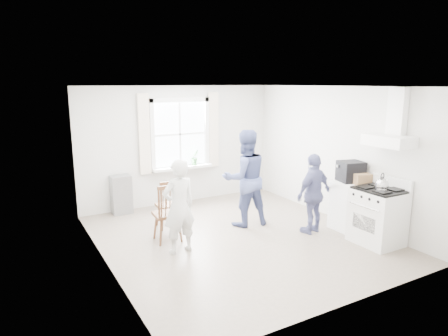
{
  "coord_description": "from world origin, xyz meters",
  "views": [
    {
      "loc": [
        -3.45,
        -5.61,
        2.66
      ],
      "look_at": [
        -0.17,
        0.2,
        1.23
      ],
      "focal_mm": 32.0,
      "sensor_mm": 36.0,
      "label": 1
    }
  ],
  "objects_px": {
    "low_cabinet": "(349,206)",
    "person_left": "(179,207)",
    "windsor_chair_a": "(169,207)",
    "gas_stove": "(378,216)",
    "person_mid": "(245,178)",
    "person_right": "(314,194)",
    "stereo_stack": "(351,171)",
    "windsor_chair_b": "(169,199)"
  },
  "relations": [
    {
      "from": "person_right",
      "to": "stereo_stack",
      "type": "bearing_deg",
      "value": 155.31
    },
    {
      "from": "windsor_chair_a",
      "to": "person_right",
      "type": "bearing_deg",
      "value": -18.43
    },
    {
      "from": "low_cabinet",
      "to": "stereo_stack",
      "type": "distance_m",
      "value": 0.64
    },
    {
      "from": "person_left",
      "to": "person_mid",
      "type": "xyz_separation_m",
      "value": [
        1.58,
        0.57,
        0.15
      ]
    },
    {
      "from": "person_left",
      "to": "person_mid",
      "type": "height_order",
      "value": "person_mid"
    },
    {
      "from": "low_cabinet",
      "to": "person_right",
      "type": "distance_m",
      "value": 0.75
    },
    {
      "from": "low_cabinet",
      "to": "person_left",
      "type": "relative_size",
      "value": 0.59
    },
    {
      "from": "low_cabinet",
      "to": "windsor_chair_b",
      "type": "height_order",
      "value": "windsor_chair_b"
    },
    {
      "from": "windsor_chair_b",
      "to": "person_right",
      "type": "height_order",
      "value": "person_right"
    },
    {
      "from": "person_left",
      "to": "gas_stove",
      "type": "bearing_deg",
      "value": 151.4
    },
    {
      "from": "windsor_chair_a",
      "to": "person_mid",
      "type": "bearing_deg",
      "value": 4.73
    },
    {
      "from": "person_left",
      "to": "person_right",
      "type": "relative_size",
      "value": 1.05
    },
    {
      "from": "gas_stove",
      "to": "stereo_stack",
      "type": "distance_m",
      "value": 0.97
    },
    {
      "from": "windsor_chair_a",
      "to": "person_right",
      "type": "height_order",
      "value": "person_right"
    },
    {
      "from": "windsor_chair_a",
      "to": "person_left",
      "type": "height_order",
      "value": "person_left"
    },
    {
      "from": "gas_stove",
      "to": "person_left",
      "type": "height_order",
      "value": "person_left"
    },
    {
      "from": "gas_stove",
      "to": "person_right",
      "type": "distance_m",
      "value": 1.12
    },
    {
      "from": "person_right",
      "to": "person_mid",
      "type": "bearing_deg",
      "value": -58.91
    },
    {
      "from": "windsor_chair_a",
      "to": "person_left",
      "type": "bearing_deg",
      "value": -90.27
    },
    {
      "from": "gas_stove",
      "to": "person_mid",
      "type": "height_order",
      "value": "person_mid"
    },
    {
      "from": "low_cabinet",
      "to": "person_left",
      "type": "xyz_separation_m",
      "value": [
        -3.1,
        0.59,
        0.31
      ]
    },
    {
      "from": "stereo_stack",
      "to": "person_right",
      "type": "xyz_separation_m",
      "value": [
        -0.71,
        0.17,
        -0.36
      ]
    },
    {
      "from": "gas_stove",
      "to": "person_left",
      "type": "relative_size",
      "value": 0.74
    },
    {
      "from": "stereo_stack",
      "to": "windsor_chair_b",
      "type": "distance_m",
      "value": 3.35
    },
    {
      "from": "person_left",
      "to": "windsor_chair_b",
      "type": "bearing_deg",
      "value": -108.93
    },
    {
      "from": "low_cabinet",
      "to": "windsor_chair_b",
      "type": "relative_size",
      "value": 0.97
    },
    {
      "from": "person_right",
      "to": "windsor_chair_b",
      "type": "bearing_deg",
      "value": -44.51
    },
    {
      "from": "gas_stove",
      "to": "person_left",
      "type": "distance_m",
      "value": 3.31
    },
    {
      "from": "low_cabinet",
      "to": "stereo_stack",
      "type": "xyz_separation_m",
      "value": [
        0.04,
        0.05,
        0.64
      ]
    },
    {
      "from": "windsor_chair_a",
      "to": "person_mid",
      "type": "height_order",
      "value": "person_mid"
    },
    {
      "from": "stereo_stack",
      "to": "person_mid",
      "type": "height_order",
      "value": "person_mid"
    },
    {
      "from": "low_cabinet",
      "to": "windsor_chair_a",
      "type": "distance_m",
      "value": 3.27
    },
    {
      "from": "windsor_chair_b",
      "to": "person_mid",
      "type": "distance_m",
      "value": 1.46
    },
    {
      "from": "gas_stove",
      "to": "person_right",
      "type": "height_order",
      "value": "person_right"
    },
    {
      "from": "gas_stove",
      "to": "person_mid",
      "type": "bearing_deg",
      "value": 127.96
    },
    {
      "from": "stereo_stack",
      "to": "person_right",
      "type": "bearing_deg",
      "value": 166.42
    },
    {
      "from": "low_cabinet",
      "to": "windsor_chair_a",
      "type": "bearing_deg",
      "value": 161.64
    },
    {
      "from": "gas_stove",
      "to": "person_mid",
      "type": "distance_m",
      "value": 2.4
    },
    {
      "from": "person_left",
      "to": "person_right",
      "type": "distance_m",
      "value": 2.47
    },
    {
      "from": "low_cabinet",
      "to": "stereo_stack",
      "type": "relative_size",
      "value": 1.83
    },
    {
      "from": "windsor_chair_a",
      "to": "windsor_chair_b",
      "type": "distance_m",
      "value": 0.68
    },
    {
      "from": "windsor_chair_a",
      "to": "person_left",
      "type": "distance_m",
      "value": 0.45
    }
  ]
}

